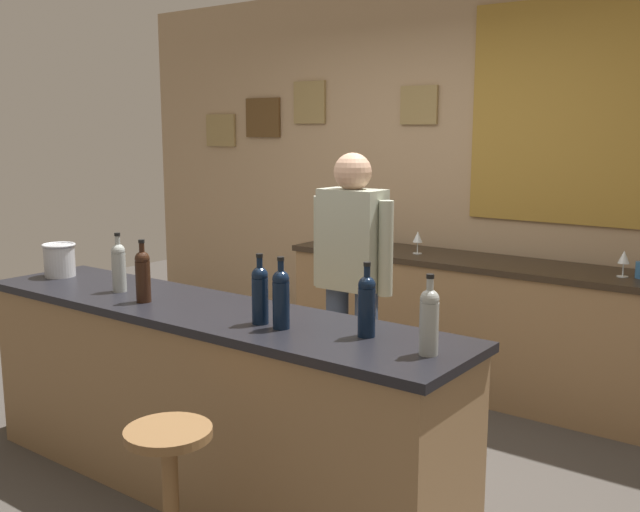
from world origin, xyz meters
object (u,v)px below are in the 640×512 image
at_px(bar_stool, 170,485).
at_px(wine_glass_b, 418,238).
at_px(wine_bottle_e, 367,304).
at_px(wine_bottle_f, 429,319).
at_px(bartender, 352,275).
at_px(wine_glass_c, 624,258).
at_px(wine_glass_a, 336,228).
at_px(wine_bottle_b, 143,274).
at_px(wine_bottle_d, 281,297).
at_px(wine_bottle_a, 119,266).
at_px(wine_bottle_c, 260,293).
at_px(ice_bucket, 59,259).

height_order(bar_stool, wine_glass_b, wine_glass_b).
distance_m(wine_bottle_e, wine_bottle_f, 0.32).
bearing_deg(wine_bottle_e, bartender, 127.27).
bearing_deg(wine_glass_b, wine_bottle_f, -59.71).
bearing_deg(wine_glass_c, wine_glass_a, 178.83).
bearing_deg(wine_bottle_b, wine_bottle_d, 2.56).
xyz_separation_m(wine_bottle_d, wine_bottle_f, (0.67, 0.05, 0.00)).
bearing_deg(bartender, wine_glass_a, 129.26).
distance_m(bartender, wine_bottle_a, 1.26).
height_order(wine_bottle_f, wine_glass_a, wine_bottle_f).
bearing_deg(wine_bottle_c, wine_glass_a, 117.83).
bearing_deg(bartender, wine_bottle_e, -52.73).
bearing_deg(bar_stool, wine_bottle_a, 149.14).
distance_m(wine_bottle_c, wine_bottle_d, 0.12).
distance_m(wine_bottle_b, wine_glass_c, 2.70).
xyz_separation_m(wine_bottle_f, wine_glass_c, (0.17, 2.04, -0.05)).
height_order(bartender, wine_bottle_c, bartender).
relative_size(wine_bottle_c, wine_bottle_f, 1.00).
bearing_deg(wine_glass_b, ice_bucket, -121.06).
distance_m(bar_stool, wine_glass_a, 3.06).
height_order(wine_bottle_b, wine_bottle_d, same).
relative_size(wine_bottle_a, wine_bottle_c, 1.00).
relative_size(bartender, wine_glass_c, 10.45).
relative_size(bartender, wine_bottle_d, 5.29).
relative_size(bar_stool, wine_bottle_f, 2.22).
bearing_deg(bar_stool, wine_bottle_c, 99.18).
bearing_deg(wine_glass_a, bartender, -50.74).
height_order(wine_bottle_a, wine_bottle_e, same).
height_order(bartender, ice_bucket, bartender).
xyz_separation_m(bartender, ice_bucket, (-1.36, -0.95, 0.08)).
bearing_deg(wine_bottle_a, ice_bucket, 175.61).
bearing_deg(wine_bottle_b, wine_glass_b, 81.20).
xyz_separation_m(wine_bottle_d, wine_glass_b, (-0.51, 2.07, -0.05)).
height_order(bar_stool, wine_bottle_e, wine_bottle_e).
distance_m(wine_bottle_c, wine_glass_a, 2.40).
relative_size(wine_bottle_e, wine_glass_b, 1.97).
bearing_deg(wine_glass_a, wine_bottle_d, -59.73).
distance_m(wine_bottle_a, wine_bottle_b, 0.29).
height_order(bartender, wine_bottle_e, bartender).
xyz_separation_m(wine_bottle_a, wine_bottle_e, (1.47, 0.08, 0.00)).
distance_m(wine_bottle_f, wine_glass_b, 2.34).
distance_m(bartender, wine_bottle_b, 1.19).
bearing_deg(bartender, wine_bottle_b, -114.37).
relative_size(bartender, ice_bucket, 8.61).
relative_size(wine_bottle_d, wine_glass_c, 1.97).
distance_m(wine_bottle_d, wine_bottle_f, 0.67).
bearing_deg(wine_bottle_a, wine_bottle_e, 3.00).
bearing_deg(wine_glass_a, wine_bottle_b, -79.37).
bearing_deg(wine_bottle_b, wine_bottle_a, 164.94).
bearing_deg(wine_bottle_a, wine_glass_b, 73.39).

